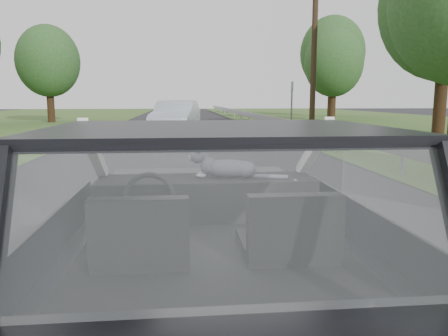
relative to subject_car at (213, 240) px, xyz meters
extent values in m
cube|color=black|center=(0.00, 0.00, 0.00)|extent=(1.80, 4.00, 1.45)
cube|color=black|center=(0.00, 0.62, 0.12)|extent=(1.58, 0.45, 0.30)
cube|color=black|center=(-0.40, -0.29, 0.16)|extent=(0.50, 0.72, 0.42)
cube|color=black|center=(0.40, -0.29, 0.16)|extent=(0.50, 0.72, 0.42)
torus|color=black|center=(-0.40, 0.33, 0.20)|extent=(0.36, 0.36, 0.04)
ellipsoid|color=slate|center=(0.17, 0.62, 0.35)|extent=(0.55, 0.27, 0.23)
cube|color=#A5A5A5|center=(4.30, 10.00, -0.15)|extent=(0.05, 90.00, 0.32)
imported|color=#ACB7C6|center=(-0.33, 16.78, 0.04)|extent=(2.55, 4.86, 1.52)
cube|color=#167124|center=(7.42, 26.76, 0.64)|extent=(0.26, 1.10, 2.73)
cylinder|color=#312213|center=(6.83, 20.16, 3.75)|extent=(0.36, 0.36, 8.96)
camera|label=1|loc=(-0.19, -2.55, 0.85)|focal=35.00mm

